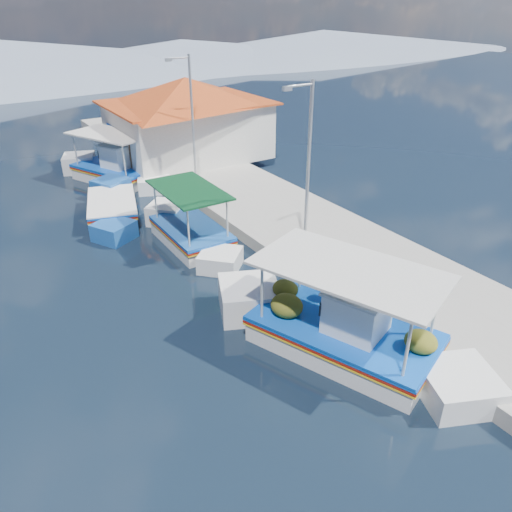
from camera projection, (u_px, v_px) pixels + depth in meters
ground at (224, 324)px, 14.99m from camera, size 160.00×160.00×0.00m
quay at (272, 211)px, 22.15m from camera, size 5.00×44.00×0.50m
bollards at (241, 219)px, 20.40m from camera, size 0.20×17.20×0.30m
main_caique at (342, 332)px, 13.73m from camera, size 4.64×8.30×2.93m
caique_green_canopy at (191, 234)px, 19.75m from camera, size 2.13×6.90×2.58m
caique_blue_hull at (112, 209)px, 22.15m from camera, size 3.31×6.57×1.22m
caique_far at (115, 171)px, 26.40m from camera, size 4.42×7.32×2.81m
harbor_building at (187, 117)px, 27.79m from camera, size 10.49×10.49×4.40m
lamp_post_near at (307, 161)px, 16.82m from camera, size 1.21×0.14×6.00m
lamp_post_far at (190, 113)px, 23.51m from camera, size 1.21×0.14×6.00m
mountain_ridge at (40, 59)px, 58.76m from camera, size 171.40×96.00×5.50m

